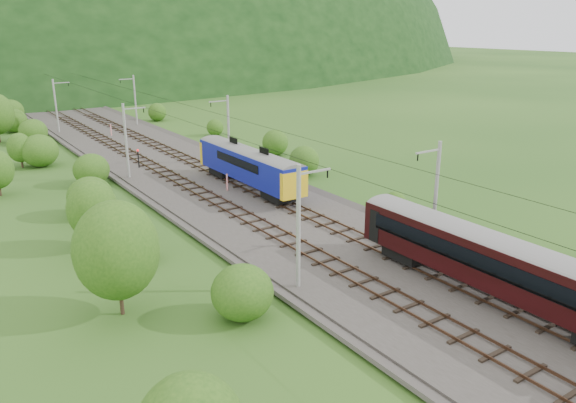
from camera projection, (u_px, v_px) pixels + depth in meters
ground at (370, 268)px, 39.31m from camera, size 600.00×600.00×0.00m
railbed at (290, 225)px, 47.15m from camera, size 14.00×220.00×0.30m
track_left at (266, 228)px, 45.80m from camera, size 2.40×220.00×0.27m
track_right at (313, 217)px, 48.36m from camera, size 2.40×220.00×0.27m
catenary_left at (127, 139)px, 59.89m from camera, size 2.54×192.28×8.00m
catenary_right at (228, 128)px, 66.43m from camera, size 2.54×192.28×8.00m
overhead_wires at (290, 144)px, 45.03m from camera, size 4.83×198.00×0.03m
hazard_post_near at (111, 130)px, 83.38m from camera, size 0.18×0.18×1.70m
hazard_post_far at (227, 182)px, 56.08m from camera, size 0.18×0.18×1.71m
signal at (138, 157)px, 64.82m from camera, size 0.24×0.24×2.16m
vegetation_left at (95, 205)px, 44.13m from camera, size 12.83×145.54×7.02m
vegetation_right at (382, 184)px, 54.30m from camera, size 6.48×109.07×3.05m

